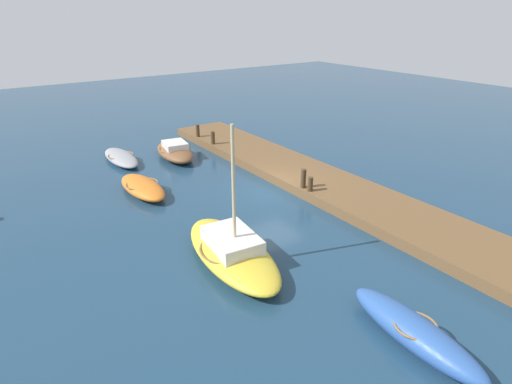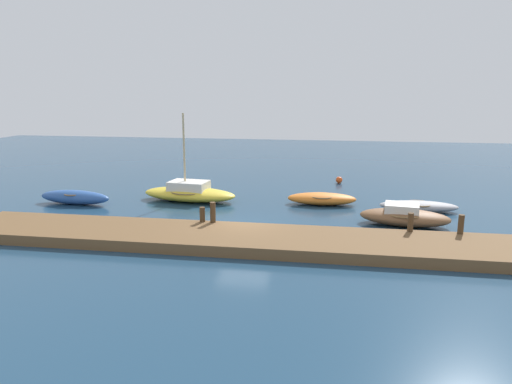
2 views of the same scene
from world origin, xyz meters
The scene contains 11 objects.
ground_plane centered at (0.00, 0.00, 0.00)m, with size 84.00×84.00×0.00m, color navy.
dock_platform centered at (0.00, -2.41, 0.24)m, with size 24.95×3.64×0.47m, color brown.
rowboat_blue centered at (-10.69, 3.26, 0.42)m, with size 4.46×1.42×0.83m.
sailboat_yellow centered at (-4.33, 5.18, 0.50)m, with size 5.98×2.88×5.24m.
rowboat_orange centered at (3.59, 5.53, 0.35)m, with size 4.04×1.69×0.69m.
motorboat_brown centered at (7.73, 1.82, 0.46)m, with size 4.56×2.50×1.07m.
rowboat_grey centered at (8.91, 4.84, 0.29)m, with size 4.21×1.53×0.56m.
mooring_post_west centered at (-1.81, -0.84, 0.83)m, with size 0.25×0.25×0.71m, color #47331E.
mooring_post_mid_west centered at (-1.29, -0.84, 0.96)m, with size 0.26×0.26×0.97m, color #47331E.
mooring_post_mid_east centered at (7.62, -0.84, 0.89)m, with size 0.25×0.25×0.83m, color #47331E.
mooring_post_east centered at (9.71, -0.84, 0.89)m, with size 0.25×0.25×0.84m, color #47331E.
Camera 1 is at (-15.58, 12.01, 8.54)m, focal length 29.50 mm.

